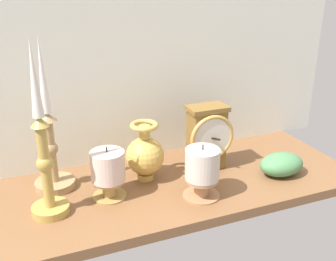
{
  "coord_description": "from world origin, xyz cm",
  "views": [
    {
      "loc": [
        -30.83,
        -80.87,
        49.1
      ],
      "look_at": [
        1.92,
        0.0,
        14.0
      ],
      "focal_mm": 42.59,
      "sensor_mm": 36.0,
      "label": 1
    }
  ],
  "objects_px": {
    "candlestick_tall_center": "(44,158)",
    "pillar_candle_near_clock": "(202,170)",
    "mantel_clock": "(207,137)",
    "pillar_candle_front": "(108,171)",
    "candlestick_tall_left": "(51,146)",
    "brass_vase_bulbous": "(145,154)"
  },
  "relations": [
    {
      "from": "candlestick_tall_center",
      "to": "pillar_candle_near_clock",
      "type": "relative_size",
      "value": 2.89
    },
    {
      "from": "mantel_clock",
      "to": "pillar_candle_front",
      "type": "xyz_separation_m",
      "value": [
        -0.28,
        -0.05,
        -0.02
      ]
    },
    {
      "from": "candlestick_tall_left",
      "to": "pillar_candle_front",
      "type": "distance_m",
      "value": 0.15
    },
    {
      "from": "candlestick_tall_left",
      "to": "candlestick_tall_center",
      "type": "xyz_separation_m",
      "value": [
        -0.02,
        -0.11,
        0.02
      ]
    },
    {
      "from": "mantel_clock",
      "to": "pillar_candle_near_clock",
      "type": "xyz_separation_m",
      "value": [
        -0.08,
        -0.12,
        -0.02
      ]
    },
    {
      "from": "brass_vase_bulbous",
      "to": "mantel_clock",
      "type": "bearing_deg",
      "value": -1.35
    },
    {
      "from": "brass_vase_bulbous",
      "to": "pillar_candle_front",
      "type": "bearing_deg",
      "value": -154.7
    },
    {
      "from": "mantel_clock",
      "to": "pillar_candle_near_clock",
      "type": "height_order",
      "value": "mantel_clock"
    },
    {
      "from": "brass_vase_bulbous",
      "to": "candlestick_tall_center",
      "type": "bearing_deg",
      "value": -164.23
    },
    {
      "from": "mantel_clock",
      "to": "pillar_candle_near_clock",
      "type": "relative_size",
      "value": 1.31
    },
    {
      "from": "pillar_candle_near_clock",
      "to": "pillar_candle_front",
      "type": "bearing_deg",
      "value": 158.69
    },
    {
      "from": "candlestick_tall_center",
      "to": "pillar_candle_near_clock",
      "type": "distance_m",
      "value": 0.35
    },
    {
      "from": "brass_vase_bulbous",
      "to": "pillar_candle_front",
      "type": "height_order",
      "value": "brass_vase_bulbous"
    },
    {
      "from": "mantel_clock",
      "to": "candlestick_tall_center",
      "type": "relative_size",
      "value": 0.45
    },
    {
      "from": "mantel_clock",
      "to": "candlestick_tall_left",
      "type": "height_order",
      "value": "candlestick_tall_left"
    },
    {
      "from": "candlestick_tall_left",
      "to": "candlestick_tall_center",
      "type": "bearing_deg",
      "value": -102.2
    },
    {
      "from": "candlestick_tall_left",
      "to": "pillar_candle_front",
      "type": "height_order",
      "value": "candlestick_tall_left"
    },
    {
      "from": "brass_vase_bulbous",
      "to": "pillar_candle_near_clock",
      "type": "relative_size",
      "value": 1.15
    },
    {
      "from": "pillar_candle_near_clock",
      "to": "mantel_clock",
      "type": "bearing_deg",
      "value": 58.33
    },
    {
      "from": "candlestick_tall_left",
      "to": "brass_vase_bulbous",
      "type": "distance_m",
      "value": 0.23
    },
    {
      "from": "mantel_clock",
      "to": "candlestick_tall_center",
      "type": "distance_m",
      "value": 0.42
    },
    {
      "from": "brass_vase_bulbous",
      "to": "pillar_candle_near_clock",
      "type": "distance_m",
      "value": 0.16
    }
  ]
}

